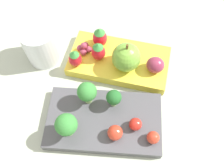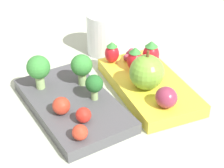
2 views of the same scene
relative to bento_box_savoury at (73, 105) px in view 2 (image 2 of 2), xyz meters
The scene contains 16 objects.
ground_plane 0.07m from the bento_box_savoury, 99.85° to the right, with size 4.00×4.00×0.00m, color #ADB7A3.
bento_box_savoury is the anchor object (origin of this frame).
bento_box_fruit 0.14m from the bento_box_savoury, 92.07° to the right, with size 0.21×0.12×0.02m.
broccoli_floret_0 0.08m from the bento_box_savoury, 32.50° to the left, with size 0.04×0.04×0.06m.
broccoli_floret_1 0.05m from the bento_box_savoury, 114.59° to the right, with size 0.03×0.03×0.04m.
broccoli_floret_2 0.07m from the bento_box_savoury, 41.04° to the right, with size 0.04×0.04×0.06m.
cherry_tomato_0 0.06m from the bento_box_savoury, behind, with size 0.02×0.02×0.02m.
cherry_tomato_1 0.04m from the bento_box_savoury, 134.31° to the left, with size 0.03×0.03×0.03m.
cherry_tomato_2 0.10m from the bento_box_savoury, 166.56° to the left, with size 0.02×0.02×0.02m.
apple 0.13m from the bento_box_savoury, 99.78° to the right, with size 0.06×0.06×0.07m.
strawberry_0 0.14m from the bento_box_savoury, 74.19° to the right, with size 0.03×0.03×0.04m.
strawberry_1 0.18m from the bento_box_savoury, 75.99° to the right, with size 0.03×0.03×0.05m.
strawberry_2 0.14m from the bento_box_savoury, 53.32° to the right, with size 0.03×0.03×0.04m.
plum 0.15m from the bento_box_savoury, 122.89° to the right, with size 0.04×0.03×0.03m.
grape_cluster 0.16m from the bento_box_savoury, 63.75° to the right, with size 0.03×0.03×0.02m.
drinking_cup 0.21m from the bento_box_savoury, 39.13° to the right, with size 0.07×0.07×0.08m.
Camera 2 is at (-0.45, 0.22, 0.37)m, focal length 60.00 mm.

